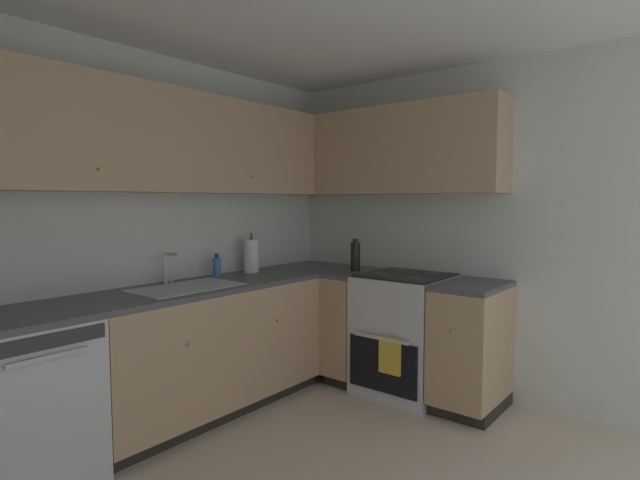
{
  "coord_description": "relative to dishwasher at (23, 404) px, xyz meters",
  "views": [
    {
      "loc": [
        -1.69,
        -1.25,
        1.45
      ],
      "look_at": [
        0.96,
        0.88,
        1.17
      ],
      "focal_mm": 28.09,
      "sensor_mm": 36.0,
      "label": 1
    }
  ],
  "objects": [
    {
      "name": "wall_back",
      "position": [
        0.73,
        0.33,
        0.78
      ],
      "size": [
        3.82,
        0.05,
        2.42
      ],
      "primitive_type": "cube",
      "color": "silver",
      "rests_on": "ground_plane"
    },
    {
      "name": "wall_right",
      "position": [
        2.62,
        -1.43,
        0.78
      ],
      "size": [
        0.05,
        3.56,
        2.42
      ],
      "primitive_type": "cube",
      "color": "silver",
      "rests_on": "ground_plane"
    },
    {
      "name": "dishwasher",
      "position": [
        0.0,
        0.0,
        0.0
      ],
      "size": [
        0.6,
        0.63,
        0.85
      ],
      "color": "silver",
      "rests_on": "ground_plane"
    },
    {
      "name": "lower_cabinets_back",
      "position": [
        1.15,
        0.0,
        0.0
      ],
      "size": [
        1.69,
        0.62,
        0.85
      ],
      "color": "tan",
      "rests_on": "ground_plane"
    },
    {
      "name": "countertop_back",
      "position": [
        1.15,
        0.0,
        0.44
      ],
      "size": [
        2.89,
        0.6,
        0.03
      ],
      "primitive_type": "cube",
      "color": "#4C4C51",
      "rests_on": "lower_cabinets_back"
    },
    {
      "name": "lower_cabinets_right",
      "position": [
        2.29,
        -1.01,
        0.0
      ],
      "size": [
        0.62,
        1.29,
        0.85
      ],
      "color": "tan",
      "rests_on": "ground_plane"
    },
    {
      "name": "countertop_right",
      "position": [
        2.29,
        -1.01,
        0.44
      ],
      "size": [
        0.6,
        1.29,
        0.03
      ],
      "color": "#4C4C51",
      "rests_on": "lower_cabinets_right"
    },
    {
      "name": "oven_range",
      "position": [
        2.31,
        -0.88,
        0.02
      ],
      "size": [
        0.68,
        0.62,
        1.03
      ],
      "color": "silver",
      "rests_on": "ground_plane"
    },
    {
      "name": "upper_cabinets_back",
      "position": [
        0.99,
        0.14,
        1.4
      ],
      "size": [
        2.57,
        0.34,
        0.66
      ],
      "color": "tan"
    },
    {
      "name": "upper_cabinets_right",
      "position": [
        2.43,
        -0.62,
        1.4
      ],
      "size": [
        0.32,
        1.84,
        0.66
      ],
      "color": "tan"
    },
    {
      "name": "sink",
      "position": [
        0.97,
        -0.03,
        0.42
      ],
      "size": [
        0.68,
        0.4,
        0.1
      ],
      "color": "#B7B7BC",
      "rests_on": "countertop_back"
    },
    {
      "name": "faucet",
      "position": [
        0.98,
        0.18,
        0.59
      ],
      "size": [
        0.07,
        0.16,
        0.22
      ],
      "color": "silver",
      "rests_on": "countertop_back"
    },
    {
      "name": "soap_bottle",
      "position": [
        1.39,
        0.18,
        0.53
      ],
      "size": [
        0.06,
        0.06,
        0.17
      ],
      "color": "#3F72BF",
      "rests_on": "countertop_back"
    },
    {
      "name": "paper_towel_roll",
      "position": [
        1.72,
        0.16,
        0.59
      ],
      "size": [
        0.11,
        0.11,
        0.32
      ],
      "color": "white",
      "rests_on": "countertop_back"
    },
    {
      "name": "oil_bottle",
      "position": [
        2.29,
        -0.43,
        0.58
      ],
      "size": [
        0.07,
        0.07,
        0.25
      ],
      "color": "black",
      "rests_on": "countertop_right"
    }
  ]
}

